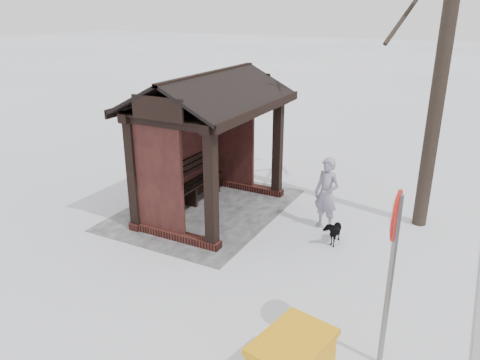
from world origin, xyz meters
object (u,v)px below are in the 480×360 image
dog (333,231)px  road_sign (393,244)px  pedestrian (326,194)px  bus_shelter (204,116)px

dog → road_sign: (2.90, 1.53, 1.48)m
dog → pedestrian: bearing=118.4°
bus_shelter → road_sign: bus_shelter is taller
dog → road_sign: road_sign is taller
pedestrian → dog: size_ratio=2.58×
bus_shelter → pedestrian: (-0.36, 2.65, -1.40)m
bus_shelter → dog: 3.55m
dog → road_sign: bearing=-66.0°
bus_shelter → road_sign: (3.08, 4.51, -0.44)m
bus_shelter → road_sign: 5.48m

